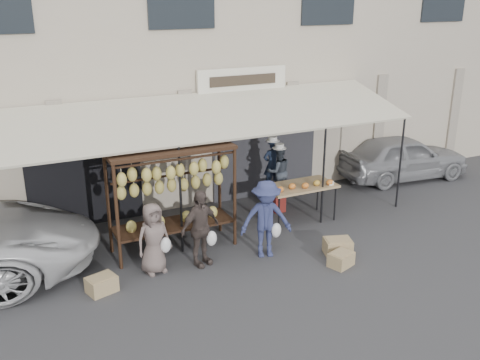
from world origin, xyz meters
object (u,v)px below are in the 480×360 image
(customer_left, at_px, (153,238))
(crate_near_a, at_px, (341,259))
(vendor_left, at_px, (272,165))
(crate_near_b, at_px, (338,247))
(banana_rack, at_px, (172,180))
(crate_far, at_px, (102,284))
(vendor_right, at_px, (279,171))
(customer_mid, at_px, (200,228))
(produce_table, at_px, (301,187))
(customer_right, at_px, (266,219))
(sedan, at_px, (403,157))

(customer_left, height_order, crate_near_a, customer_left)
(vendor_left, bearing_deg, crate_near_b, 95.82)
(banana_rack, distance_m, vendor_left, 3.26)
(crate_near_b, height_order, crate_far, crate_near_b)
(vendor_right, relative_size, customer_mid, 0.79)
(customer_mid, relative_size, crate_near_a, 3.32)
(customer_left, relative_size, crate_near_a, 3.01)
(crate_near_b, bearing_deg, customer_mid, 163.29)
(produce_table, xyz_separation_m, customer_right, (-1.60, -1.23, -0.05))
(vendor_right, relative_size, sedan, 0.32)
(vendor_left, relative_size, crate_near_b, 2.34)
(customer_left, xyz_separation_m, customer_mid, (0.92, -0.11, 0.07))
(banana_rack, relative_size, vendor_right, 2.08)
(vendor_left, bearing_deg, customer_right, 64.47)
(banana_rack, bearing_deg, produce_table, 2.40)
(customer_right, xyz_separation_m, crate_far, (-3.38, 0.03, -0.67))
(banana_rack, distance_m, vendor_right, 3.20)
(customer_right, xyz_separation_m, crate_near_a, (1.15, -1.06, -0.68))
(produce_table, bearing_deg, sedan, 17.56)
(produce_table, height_order, vendor_left, vendor_left)
(vendor_left, height_order, crate_far, vendor_left)
(customer_left, bearing_deg, crate_far, -175.55)
(vendor_right, height_order, crate_near_b, vendor_right)
(produce_table, bearing_deg, crate_far, -166.43)
(produce_table, xyz_separation_m, crate_far, (-4.98, -1.20, -0.72))
(customer_mid, xyz_separation_m, crate_far, (-2.03, -0.20, -0.64))
(vendor_right, xyz_separation_m, sedan, (4.54, 0.62, -0.39))
(produce_table, height_order, customer_right, customer_right)
(crate_near_a, distance_m, crate_far, 4.66)
(customer_left, bearing_deg, customer_right, -19.60)
(customer_mid, height_order, crate_near_a, customer_mid)
(vendor_right, xyz_separation_m, crate_near_b, (-0.04, -2.59, -0.88))
(customer_right, bearing_deg, crate_far, -164.31)
(vendor_right, xyz_separation_m, customer_left, (-3.71, -1.66, -0.33))
(customer_mid, bearing_deg, crate_near_b, -34.96)
(vendor_left, distance_m, crate_near_b, 3.05)
(crate_far, bearing_deg, crate_near_b, -7.49)
(vendor_right, relative_size, crate_near_b, 2.27)
(customer_left, xyz_separation_m, crate_near_a, (3.43, -1.39, -0.57))
(produce_table, height_order, crate_near_a, produce_table)
(produce_table, xyz_separation_m, vendor_right, (-0.17, 0.77, 0.18))
(banana_rack, distance_m, customer_left, 1.33)
(sedan, bearing_deg, customer_left, 111.46)
(produce_table, height_order, crate_near_b, produce_table)
(produce_table, bearing_deg, customer_right, -142.44)
(customer_left, distance_m, crate_far, 1.28)
(customer_right, bearing_deg, customer_left, -172.24)
(vendor_left, xyz_separation_m, crate_near_a, (-0.26, -3.34, -1.00))
(customer_left, relative_size, sedan, 0.37)
(customer_right, relative_size, crate_near_a, 3.46)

